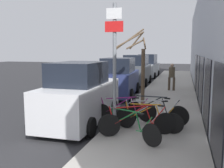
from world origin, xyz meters
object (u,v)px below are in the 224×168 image
signpost (115,65)px  parked_car_1 (119,79)px  bicycle_5 (155,111)px  bicycle_0 (130,127)px  parked_car_0 (80,96)px  parked_car_3 (148,67)px  street_tree (141,68)px  pedestrian_near (172,75)px  bicycle_4 (124,111)px  bicycle_1 (137,123)px  parked_car_2 (136,71)px  bicycle_2 (149,119)px  bicycle_3 (152,115)px

signpost → parked_car_1: size_ratio=0.87×
bicycle_5 → bicycle_0: bearing=-177.8°
bicycle_5 → parked_car_0: (-2.69, -0.39, 0.49)m
parked_car_3 → street_tree: 14.25m
pedestrian_near → bicycle_4: bearing=-97.4°
parked_car_0 → street_tree: (1.73, 2.83, 0.85)m
bicycle_0 → bicycle_4: bearing=49.1°
bicycle_5 → parked_car_3: parked_car_3 is taller
parked_car_0 → bicycle_1: bearing=-27.2°
parked_car_0 → street_tree: bearing=58.0°
bicycle_0 → bicycle_4: bicycle_4 is taller
parked_car_2 → pedestrian_near: size_ratio=2.41×
bicycle_0 → bicycle_2: 1.02m
bicycle_5 → parked_car_1: parked_car_1 is taller
signpost → pedestrian_near: size_ratio=2.26×
bicycle_5 → parked_car_0: parked_car_0 is taller
bicycle_1 → bicycle_5: size_ratio=0.94×
signpost → bicycle_2: signpost is taller
bicycle_1 → bicycle_5: (0.35, 1.56, 0.01)m
parked_car_2 → pedestrian_near: parked_car_2 is taller
bicycle_5 → bicycle_4: bearing=121.9°
bicycle_1 → parked_car_0: bearing=40.9°
bicycle_4 → bicycle_5: bicycle_5 is taller
bicycle_2 → bicycle_5: (0.08, 1.01, 0.03)m
parked_car_1 → bicycle_2: bearing=-71.0°
bicycle_0 → parked_car_1: 7.74m
bicycle_0 → pedestrian_near: pedestrian_near is taller
bicycle_4 → parked_car_2: bearing=-10.2°
bicycle_5 → signpost: bearing=162.8°
bicycle_4 → bicycle_5: bearing=-93.2°
bicycle_4 → bicycle_5: 1.09m
bicycle_5 → parked_car_1: (-2.75, 5.44, 0.48)m
parked_car_3 → bicycle_2: bearing=-79.7°
parked_car_0 → street_tree: street_tree is taller
bicycle_2 → street_tree: bearing=20.8°
bicycle_3 → parked_car_2: parked_car_2 is taller
parked_car_1 → pedestrian_near: bearing=33.9°
signpost → parked_car_3: bearing=94.8°
street_tree → bicycle_4: bearing=-91.9°
parked_car_0 → pedestrian_near: 8.57m
bicycle_5 → pedestrian_near: pedestrian_near is taller
bicycle_1 → signpost: bearing=69.6°
parked_car_1 → bicycle_0: bearing=-76.4°
bicycle_3 → parked_car_1: size_ratio=0.52×
parked_car_1 → street_tree: size_ratio=1.27×
bicycle_1 → bicycle_3: size_ratio=0.96×
bicycle_4 → parked_car_3: parked_car_3 is taller
bicycle_1 → pedestrian_near: pedestrian_near is taller
bicycle_2 → street_tree: street_tree is taller
bicycle_0 → parked_car_1: size_ratio=0.43×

